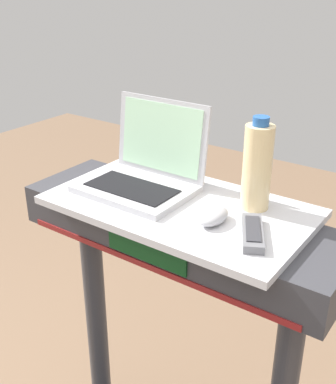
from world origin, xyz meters
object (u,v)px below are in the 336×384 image
object	(u,v)px
water_bottle	(257,166)
tv_remote	(253,232)
laptop	(144,171)
computer_mouse	(213,216)

from	to	relation	value
water_bottle	tv_remote	bearing A→B (deg)	-65.00
laptop	computer_mouse	world-z (taller)	laptop
computer_mouse	tv_remote	distance (m)	0.11
laptop	water_bottle	bearing A→B (deg)	14.58
water_bottle	tv_remote	distance (m)	0.19
tv_remote	water_bottle	bearing A→B (deg)	115.00
laptop	water_bottle	size ratio (longest dim) A/B	1.26
computer_mouse	water_bottle	distance (m)	0.17
computer_mouse	tv_remote	xyz separation A→B (m)	(0.11, -0.01, -0.01)
water_bottle	tv_remote	xyz separation A→B (m)	(0.07, -0.14, -0.10)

